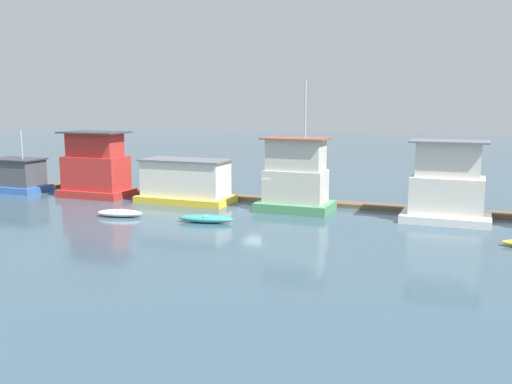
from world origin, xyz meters
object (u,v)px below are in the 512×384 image
object	(u,v)px
houseboat_white	(447,187)
mooring_post_near_left	(311,197)
houseboat_red	(96,168)
houseboat_yellow	(186,182)
dinghy_white	(120,213)
houseboat_green	(296,179)
mooring_post_far_right	(186,189)
houseboat_blue	(17,176)
dinghy_teal	(206,219)

from	to	relation	value
houseboat_white	mooring_post_near_left	distance (m)	10.20
houseboat_red	houseboat_yellow	world-z (taller)	houseboat_red
dinghy_white	houseboat_white	bearing A→B (deg)	17.37
houseboat_green	dinghy_white	distance (m)	12.72
houseboat_red	mooring_post_far_right	distance (m)	7.80
mooring_post_far_right	houseboat_white	bearing A→B (deg)	-5.43
houseboat_blue	houseboat_yellow	world-z (taller)	houseboat_blue
mooring_post_near_left	houseboat_green	bearing A→B (deg)	-105.27
houseboat_green	mooring_post_near_left	distance (m)	2.70
houseboat_green	mooring_post_far_right	bearing A→B (deg)	168.40
houseboat_blue	dinghy_teal	xyz separation A→B (m)	(21.37, -5.70, -1.12)
houseboat_blue	dinghy_teal	world-z (taller)	houseboat_blue
mooring_post_near_left	houseboat_yellow	bearing A→B (deg)	-169.34
dinghy_teal	houseboat_green	bearing A→B (deg)	54.59
houseboat_green	houseboat_blue	bearing A→B (deg)	-179.21
mooring_post_near_left	houseboat_blue	bearing A→B (deg)	-174.69
dinghy_white	dinghy_teal	world-z (taller)	dinghy_teal
houseboat_green	houseboat_white	bearing A→B (deg)	0.68
dinghy_teal	houseboat_blue	bearing A→B (deg)	165.06
houseboat_red	houseboat_yellow	bearing A→B (deg)	2.38
houseboat_blue	houseboat_green	xyz separation A→B (m)	(25.67, 0.35, 0.98)
houseboat_blue	houseboat_yellow	bearing A→B (deg)	2.09
houseboat_red	houseboat_green	xyz separation A→B (m)	(17.45, 0.09, -0.03)
houseboat_yellow	mooring_post_near_left	world-z (taller)	houseboat_yellow
houseboat_red	houseboat_yellow	distance (m)	8.31
houseboat_green	houseboat_white	size ratio (longest dim) A/B	1.66
houseboat_blue	dinghy_white	distance (m)	16.20
houseboat_blue	dinghy_white	size ratio (longest dim) A/B	1.61
houseboat_yellow	dinghy_teal	bearing A→B (deg)	-52.24
houseboat_green	mooring_post_far_right	distance (m)	10.50
houseboat_red	dinghy_teal	distance (m)	14.59
dinghy_white	dinghy_teal	bearing A→B (deg)	4.00
houseboat_red	houseboat_green	bearing A→B (deg)	0.31
houseboat_blue	mooring_post_near_left	size ratio (longest dim) A/B	3.65
mooring_post_far_right	dinghy_teal	bearing A→B (deg)	-54.26
houseboat_white	mooring_post_near_left	bearing A→B (deg)	168.79
dinghy_white	mooring_post_near_left	size ratio (longest dim) A/B	2.27
houseboat_yellow	houseboat_green	size ratio (longest dim) A/B	0.79
houseboat_white	mooring_post_far_right	bearing A→B (deg)	174.57
houseboat_red	dinghy_white	bearing A→B (deg)	-43.62
houseboat_blue	mooring_post_near_left	distance (m)	26.36
houseboat_blue	dinghy_teal	size ratio (longest dim) A/B	1.42
houseboat_blue	houseboat_red	distance (m)	8.29
mooring_post_near_left	dinghy_white	bearing A→B (deg)	-142.76
houseboat_yellow	dinghy_teal	size ratio (longest dim) A/B	1.94
houseboat_white	dinghy_white	xyz separation A→B (m)	(-21.19, -6.63, -2.07)
houseboat_red	mooring_post_far_right	bearing A→B (deg)	16.64
houseboat_green	mooring_post_far_right	world-z (taller)	houseboat_green
houseboat_blue	houseboat_red	size ratio (longest dim) A/B	0.95
mooring_post_far_right	houseboat_red	bearing A→B (deg)	-163.36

